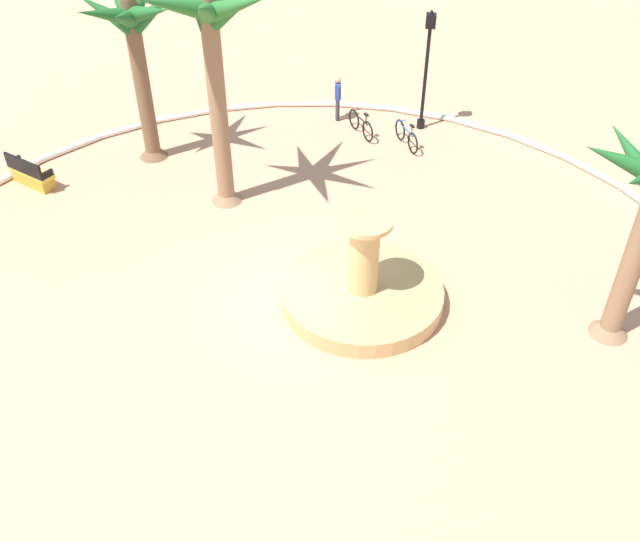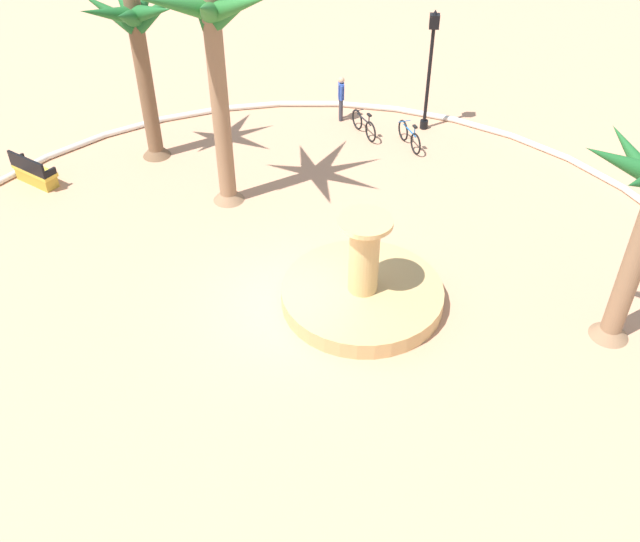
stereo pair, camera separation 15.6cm
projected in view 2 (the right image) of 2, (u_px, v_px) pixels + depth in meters
name	position (u px, v px, depth m)	size (l,w,h in m)	color
ground_plane	(302.00, 302.00, 17.71)	(80.00, 80.00, 0.00)	tan
plaza_curb	(302.00, 299.00, 17.65)	(22.38, 22.38, 0.20)	silver
fountain	(362.00, 291.00, 17.50)	(4.04, 4.04, 2.51)	tan
palm_tree_near_fountain	(213.00, 38.00, 18.24)	(4.11, 4.29, 6.68)	#8E6B4C
palm_tree_mid_plaza	(137.00, 38.00, 20.94)	(3.32, 3.54, 5.44)	brown
bench_east	(35.00, 174.00, 21.87)	(1.65, 1.19, 1.00)	gold
lamppost	(430.00, 62.00, 23.41)	(0.32, 0.32, 4.16)	black
bicycle_red_frame	(409.00, 136.00, 23.67)	(0.78, 1.59, 0.94)	black
bicycle_by_lamppost	(364.00, 125.00, 24.31)	(0.93, 1.51, 0.94)	black
person_cyclist_helmet	(341.00, 96.00, 24.89)	(0.24, 0.53, 1.62)	#33333D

